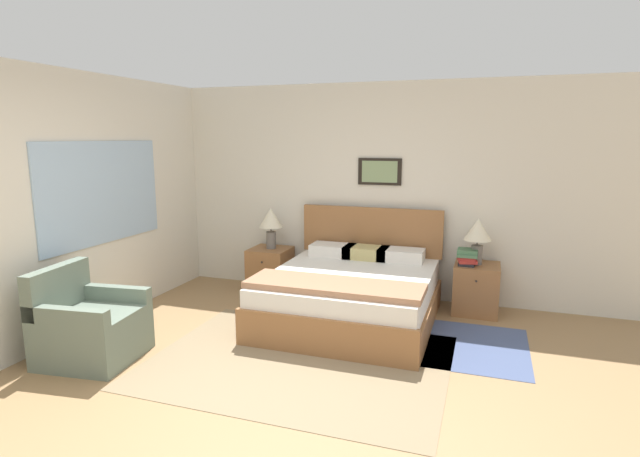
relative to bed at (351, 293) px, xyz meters
The scene contains 16 objects.
ground_plane 2.11m from the bed, 97.01° to the right, with size 16.00×16.00×0.00m, color #99754C.
wall_back 1.45m from the bed, 104.07° to the left, with size 6.91×0.09×2.60m.
wall_left 2.78m from the bed, 167.65° to the right, with size 0.08×5.46×2.60m.
area_rug_main 1.17m from the bed, 98.59° to the right, with size 2.58×1.98×0.01m.
area_rug_bedside 1.38m from the bed, 12.72° to the right, with size 0.93×1.19×0.01m.
bed is the anchor object (origin of this frame).
armchair 2.57m from the bed, 139.65° to the right, with size 0.84×0.81×0.84m.
nightstand_near_window 1.44m from the bed, 151.26° to the left, with size 0.49×0.51×0.56m.
nightstand_by_door 1.44m from the bed, 28.74° to the left, with size 0.49×0.51×0.56m.
table_lamp_near_window 1.56m from the bed, 150.66° to the left, with size 0.30×0.30×0.52m.
table_lamp_by_door 1.56m from the bed, 29.39° to the left, with size 0.30×0.30×0.52m.
book_thick_bottom 1.35m from the bed, 29.20° to the left, with size 0.19×0.26×0.03m.
book_hardcover_middle 1.36m from the bed, 29.20° to the left, with size 0.23×0.25×0.04m.
book_novel_upper 1.36m from the bed, 29.20° to the left, with size 0.18×0.22×0.04m.
book_slim_near_top 1.37m from the bed, 29.20° to the left, with size 0.22×0.26×0.03m.
book_paperback_top 1.38m from the bed, 29.20° to the left, with size 0.22×0.21×0.04m.
Camera 1 is at (1.59, -2.89, 1.95)m, focal length 28.00 mm.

